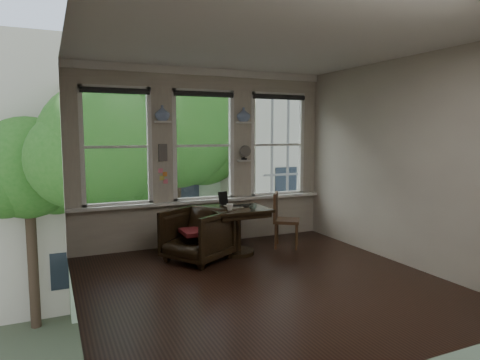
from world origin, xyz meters
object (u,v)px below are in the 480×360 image
table (237,231)px  side_chair_right (287,220)px  mug (230,207)px  laptop (242,206)px  armchair_left (197,235)px

table → side_chair_right: size_ratio=0.98×
side_chair_right → mug: bearing=135.1°
table → mug: mug is taller
mug → table: bearing=43.7°
side_chair_right → mug: 1.20m
mug → laptop: bearing=33.8°
side_chair_right → laptop: side_chair_right is taller
armchair_left → mug: bearing=48.0°
laptop → table: bearing=-178.5°
table → laptop: (0.09, 0.00, 0.39)m
table → armchair_left: 0.70m
table → mug: 0.51m
side_chair_right → laptop: 0.89m
table → armchair_left: size_ratio=1.04×
armchair_left → side_chair_right: 1.63m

